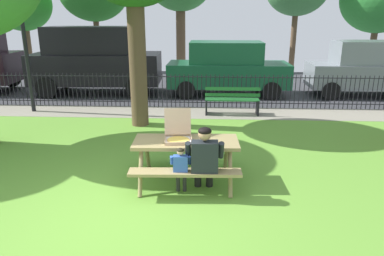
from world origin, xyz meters
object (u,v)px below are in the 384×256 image
Objects in this scene: picnic_table_foreground at (186,150)px; parked_car_far_right at (364,68)px; parked_car_right at (227,68)px; far_tree_left at (22,5)px; pizza_box_open at (178,134)px; park_bench_center at (232,101)px; child_at_table at (181,166)px; parked_car_center at (96,59)px; adult_at_table at (204,158)px; lamp_post_walkway at (22,21)px.

picnic_table_foreground is 9.62m from parked_car_far_right.
far_tree_left is (-11.13, 7.22, 2.41)m from parked_car_right.
pizza_box_open is 0.37× the size of park_bench_center.
far_tree_left is at bearing 123.35° from child_at_table.
park_bench_center is 0.33× the size of far_tree_left.
far_tree_left is at bearing 130.92° from parked_car_center.
pizza_box_open is 0.69× the size of child_at_table.
picnic_table_foreground is 4.77m from park_bench_center.
adult_at_table is at bearing -125.00° from parked_car_far_right.
picnic_table_foreground is at bearing -128.27° from parked_car_far_right.
lamp_post_walkway is (-5.38, 5.21, 2.01)m from adult_at_table.
adult_at_table is at bearing -94.93° from parked_car_right.
adult_at_table is 9.81m from parked_car_far_right.
lamp_post_walkway is at bearing 136.39° from pizza_box_open.
parked_car_far_right reaches higher than picnic_table_foreground.
parked_car_far_right is (6.09, 7.50, 0.15)m from pizza_box_open.
adult_at_table is (0.47, -0.53, -0.21)m from pizza_box_open.
parked_car_far_right is 17.78m from far_tree_left.
parked_car_center is (-3.72, 7.50, 0.44)m from pizza_box_open.
adult_at_table is at bearing -56.17° from picnic_table_foreground.
lamp_post_walkway is 3.36m from parked_car_center.
pizza_box_open is 0.74m from adult_at_table.
child_at_table is (0.09, -0.57, -0.35)m from pizza_box_open.
parked_car_far_right is at bearing 55.00° from adult_at_table.
child_at_table is 0.17× the size of far_tree_left.
parked_car_center is (-4.91, 2.90, 0.89)m from park_bench_center.
far_tree_left reaches higher than parked_car_far_right.
lamp_post_walkway reaches higher than picnic_table_foreground.
adult_at_table is at bearing -44.09° from lamp_post_walkway.
park_bench_center reaches higher than child_at_table.
adult_at_table is 0.27× the size of parked_car_right.
parked_car_far_right is (11.00, 2.83, -1.66)m from lamp_post_walkway.
park_bench_center is 0.41× the size of parked_car_far_right.
far_tree_left is (-11.17, 10.11, 3.00)m from park_bench_center.
parked_car_right is (1.02, 7.55, 0.41)m from picnic_table_foreground.
parked_car_far_right reaches higher than pizza_box_open.
picnic_table_foreground is 7.63m from parked_car_right.
child_at_table is (-0.38, -0.04, -0.14)m from adult_at_table.
adult_at_table is (0.33, -0.49, 0.06)m from picnic_table_foreground.
park_bench_center is 0.36× the size of lamp_post_walkway.
pizza_box_open is 4.78m from park_bench_center.
parked_car_right is at bearing 24.97° from lamp_post_walkway.
parked_car_far_right reaches higher than park_bench_center.
picnic_table_foreground is 18.12m from far_tree_left.
parked_car_far_right reaches higher than child_at_table.
pizza_box_open is 9.67m from parked_car_far_right.
park_bench_center is at bearing 77.21° from picnic_table_foreground.
park_bench_center is at bearing -89.32° from parked_car_right.
parked_car_center is at bearing 180.00° from parked_car_far_right.
pizza_box_open is 0.13× the size of parked_car_right.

